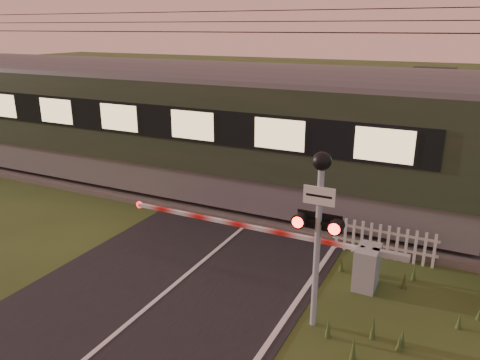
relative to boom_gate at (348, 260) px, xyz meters
The scene contains 7 objects.
ground 4.63m from the boom_gate, 139.44° to the right, with size 160.00×160.00×0.00m, color #2C3F18.
road 4.77m from the boom_gate, 137.16° to the right, with size 6.00×140.00×0.03m.
track_bed 4.98m from the boom_gate, 134.85° to the left, with size 140.00×3.40×0.39m.
overhead_wires 7.16m from the boom_gate, 134.85° to the left, with size 120.00×0.62×0.62m.
boom_gate is the anchor object (origin of this frame).
crossing_signal 2.69m from the boom_gate, 95.64° to the right, with size 0.91×0.36×3.56m.
picket_fence 1.70m from the boom_gate, 72.03° to the left, with size 2.63×0.07×0.90m.
Camera 1 is at (5.55, -6.71, 5.65)m, focal length 35.00 mm.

